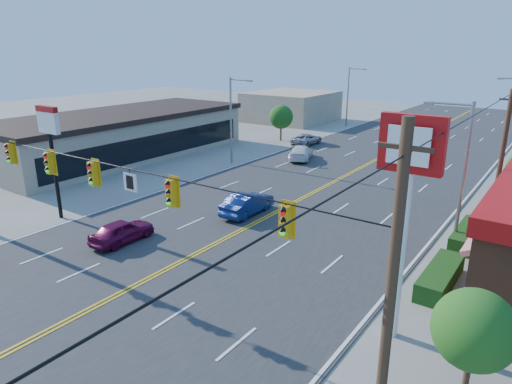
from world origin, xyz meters
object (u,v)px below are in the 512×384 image
Objects in this scene: pizza_hut_sign at (51,139)px; car_silver at (307,140)px; signal_span at (110,190)px; kfc_pylon at (408,185)px; car_blue at (247,204)px; car_magenta at (122,232)px; car_white at (301,153)px.

pizza_hut_sign is 1.57× the size of car_silver.
kfc_pylon is at bearing 19.78° from signal_span.
car_silver is (-7.82, 22.05, -0.11)m from car_blue.
car_silver is at bearing 86.57° from pizza_hut_sign.
pizza_hut_sign reaches higher than car_silver.
pizza_hut_sign is 1.79× the size of car_magenta.
pizza_hut_sign is at bearing 159.81° from signal_span.
signal_span is 5.57× the size of car_blue.
car_magenta is at bearing 67.16° from car_blue.
signal_span is 35.01m from car_silver.
car_white is 1.09× the size of car_silver.
car_blue is 1.00× the size of car_silver.
pizza_hut_sign reaches higher than car_white.
car_magenta is at bearing 139.78° from signal_span.
signal_span is at bearing -20.19° from pizza_hut_sign.
car_white is (-17.19, 22.88, -5.35)m from kfc_pylon.
pizza_hut_sign is at bearing 88.11° from car_silver.
car_white reaches higher than car_magenta.
kfc_pylon is at bearing 147.64° from car_blue.
pizza_hut_sign is 29.94m from car_silver.
car_blue is 0.92× the size of car_white.
pizza_hut_sign is at bearing 36.66° from car_blue.
kfc_pylon is (11.12, 4.00, 1.16)m from signal_span.
car_magenta is 23.25m from car_white.
pizza_hut_sign is (-10.88, 4.00, 0.30)m from signal_span.
kfc_pylon reaches higher than car_blue.
pizza_hut_sign is 1.44× the size of car_white.
signal_span is 5.13× the size of car_white.
signal_span reaches higher than car_white.
car_blue is 16.13m from car_white.
car_magenta is (-15.49, -0.31, -5.39)m from kfc_pylon.
kfc_pylon is 29.12m from car_white.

